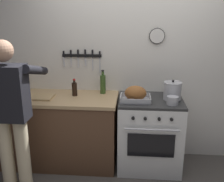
{
  "coord_description": "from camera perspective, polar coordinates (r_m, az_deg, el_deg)",
  "views": [
    {
      "loc": [
        0.0,
        -2.01,
        1.92
      ],
      "look_at": [
        -0.23,
        0.85,
        1.03
      ],
      "focal_mm": 42.04,
      "sensor_mm": 36.0,
      "label": 1
    }
  ],
  "objects": [
    {
      "name": "saucepan",
      "position": [
        3.02,
        12.97,
        -2.01
      ],
      "size": [
        0.13,
        0.13,
        0.1
      ],
      "color": "#B7B7BC",
      "rests_on": "stove"
    },
    {
      "name": "wall_back",
      "position": [
        3.41,
        4.61,
        6.69
      ],
      "size": [
        6.0,
        0.13,
        2.6
      ],
      "color": "white",
      "rests_on": "ground"
    },
    {
      "name": "roasting_pan",
      "position": [
        3.05,
        5.04,
        -0.71
      ],
      "size": [
        0.35,
        0.26,
        0.18
      ],
      "color": "#B7B7BC",
      "rests_on": "stove"
    },
    {
      "name": "person_cook",
      "position": [
        2.85,
        -21.28,
        -3.89
      ],
      "size": [
        0.51,
        0.63,
        1.66
      ],
      "rotation": [
        0.0,
        0.0,
        1.69
      ],
      "color": "#C6B793",
      "rests_on": "ground"
    },
    {
      "name": "cutting_board",
      "position": [
        3.31,
        -15.8,
        -1.24
      ],
      "size": [
        0.36,
        0.24,
        0.02
      ],
      "primitive_type": "cube",
      "color": "tan",
      "rests_on": "counter_block"
    },
    {
      "name": "bottle_cooking_oil",
      "position": [
        3.51,
        -18.8,
        1.32
      ],
      "size": [
        0.07,
        0.07,
        0.27
      ],
      "color": "gold",
      "rests_on": "counter_block"
    },
    {
      "name": "stove",
      "position": [
        3.34,
        8.05,
        -9.07
      ],
      "size": [
        0.76,
        0.67,
        0.9
      ],
      "color": "white",
      "rests_on": "ground"
    },
    {
      "name": "bottle_olive_oil",
      "position": [
        3.32,
        -2.08,
        1.6
      ],
      "size": [
        0.07,
        0.07,
        0.3
      ],
      "color": "#385623",
      "rests_on": "counter_block"
    },
    {
      "name": "counter_block",
      "position": [
        3.55,
        -15.91,
        -7.85
      ],
      "size": [
        2.03,
        0.65,
        0.9
      ],
      "color": "brown",
      "rests_on": "ground"
    },
    {
      "name": "bottle_soy_sauce",
      "position": [
        3.27,
        -8.24,
        0.49
      ],
      "size": [
        0.06,
        0.06,
        0.21
      ],
      "color": "black",
      "rests_on": "counter_block"
    },
    {
      "name": "stock_pot",
      "position": [
        3.17,
        12.91,
        0.04
      ],
      "size": [
        0.21,
        0.21,
        0.24
      ],
      "color": "#B7B7BC",
      "rests_on": "stove"
    }
  ]
}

